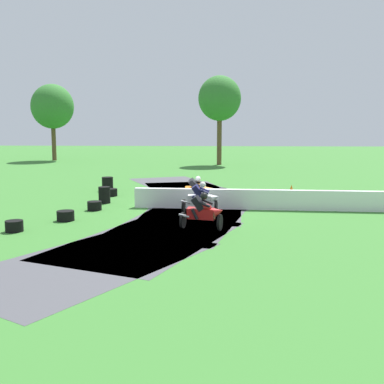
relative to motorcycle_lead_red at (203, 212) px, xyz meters
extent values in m
plane|color=#38752D|center=(-0.47, 4.42, -0.66)|extent=(120.00, 120.00, 0.00)
cube|color=#47474C|center=(-3.06, -4.24, -0.66)|extent=(7.39, 8.59, 0.01)
cube|color=#47474C|center=(-1.74, -1.50, -0.66)|extent=(6.61, 8.50, 0.01)
cube|color=#47474C|center=(-0.88, 1.41, -0.66)|extent=(5.65, 8.20, 0.01)
cube|color=#47474C|center=(-0.49, 4.42, -0.66)|extent=(4.55, 7.70, 0.01)
cube|color=#47474C|center=(-0.58, 7.45, -0.66)|extent=(4.99, 7.92, 0.01)
cube|color=#47474C|center=(-1.16, 10.44, -0.66)|extent=(6.04, 8.35, 0.01)
cube|color=#47474C|center=(-2.20, 13.29, -0.66)|extent=(6.93, 8.56, 0.01)
cube|color=white|center=(4.45, 4.18, -0.21)|extent=(15.43, 1.06, 0.90)
cylinder|color=black|center=(0.62, -0.10, -0.36)|extent=(0.25, 0.68, 0.67)
cylinder|color=black|center=(-0.74, 0.23, -0.36)|extent=(0.25, 0.68, 0.67)
cube|color=red|center=(-0.07, 0.03, -0.07)|extent=(1.05, 0.56, 0.43)
ellipsoid|color=red|center=(0.10, -0.05, 0.19)|extent=(0.50, 0.41, 0.27)
cone|color=red|center=(0.59, -0.15, 0.05)|extent=(0.46, 0.40, 0.44)
cylinder|color=#B2B2B7|center=(-0.68, 0.07, -0.16)|extent=(0.42, 0.19, 0.17)
cube|color=black|center=(-0.16, 0.00, 0.31)|extent=(0.56, 0.37, 0.60)
sphere|color=black|center=(0.04, -0.09, 0.59)|extent=(0.26, 0.26, 0.26)
cylinder|color=black|center=(0.15, 0.10, 0.36)|extent=(0.44, 0.18, 0.24)
cylinder|color=black|center=(0.07, -0.25, 0.32)|extent=(0.44, 0.18, 0.24)
cylinder|color=black|center=(-0.20, 0.24, -0.02)|extent=(0.30, 0.14, 0.42)
cylinder|color=black|center=(-0.29, -0.10, -0.07)|extent=(0.30, 0.14, 0.42)
cylinder|color=black|center=(0.47, 3.14, -0.36)|extent=(0.15, 0.67, 0.67)
cylinder|color=black|center=(-0.93, 3.27, -0.36)|extent=(0.15, 0.67, 0.67)
cube|color=silver|center=(-0.23, 3.17, -0.06)|extent=(1.02, 0.41, 0.43)
ellipsoid|color=silver|center=(-0.06, 3.12, 0.19)|extent=(0.47, 0.34, 0.27)
cone|color=silver|center=(0.44, 3.10, 0.05)|extent=(0.42, 0.38, 0.44)
cylinder|color=#B2B2B7|center=(-0.84, 3.11, -0.16)|extent=(0.42, 0.13, 0.17)
cube|color=#1E1E4C|center=(-0.32, 3.13, 0.31)|extent=(0.52, 0.35, 0.60)
sphere|color=white|center=(-0.10, 3.08, 0.59)|extent=(0.26, 0.26, 0.26)
cylinder|color=#1E1E4C|center=(-0.02, 3.28, 0.36)|extent=(0.43, 0.12, 0.24)
cylinder|color=#1E1E4C|center=(-0.05, 2.93, 0.32)|extent=(0.43, 0.12, 0.24)
cylinder|color=#1E1E4C|center=(-0.40, 3.36, -0.02)|extent=(0.28, 0.15, 0.42)
cylinder|color=#1E1E4C|center=(-0.43, 3.01, -0.07)|extent=(0.28, 0.15, 0.42)
cylinder|color=black|center=(0.16, 6.14, -0.38)|extent=(0.12, 0.77, 0.77)
cylinder|color=black|center=(-1.24, 6.20, -0.38)|extent=(0.12, 0.77, 0.77)
cube|color=orange|center=(-0.54, 6.07, -0.10)|extent=(1.02, 0.44, 0.47)
ellipsoid|color=orange|center=(-0.37, 5.97, 0.15)|extent=(0.45, 0.36, 0.32)
cone|color=orange|center=(0.13, 5.99, 0.02)|extent=(0.41, 0.45, 0.49)
cylinder|color=#B2B2B7|center=(-1.15, 6.01, -0.21)|extent=(0.41, 0.12, 0.18)
cube|color=#28282D|center=(-0.63, 5.94, 0.26)|extent=(0.51, 0.47, 0.63)
sphere|color=white|center=(-0.41, 5.83, 0.53)|extent=(0.26, 0.26, 0.26)
cylinder|color=#28282D|center=(-0.34, 6.09, 0.35)|extent=(0.43, 0.15, 0.25)
cylinder|color=#28282D|center=(-0.36, 5.75, 0.23)|extent=(0.43, 0.15, 0.25)
cylinder|color=#28282D|center=(-0.72, 6.24, -0.02)|extent=(0.28, 0.24, 0.42)
cylinder|color=#28282D|center=(-0.73, 5.90, -0.14)|extent=(0.28, 0.24, 0.42)
cylinder|color=black|center=(-6.72, -0.65, -0.56)|extent=(0.63, 0.63, 0.20)
cylinder|color=black|center=(-6.72, -0.65, -0.36)|extent=(0.63, 0.63, 0.20)
cylinder|color=black|center=(-5.50, 1.34, -0.56)|extent=(0.69, 0.69, 0.20)
cylinder|color=black|center=(-5.50, 1.34, -0.36)|extent=(0.69, 0.69, 0.20)
cylinder|color=black|center=(-4.94, 3.69, -0.56)|extent=(0.63, 0.63, 0.20)
cylinder|color=black|center=(-4.94, 3.69, -0.36)|extent=(0.63, 0.63, 0.20)
cylinder|color=black|center=(-4.94, 5.59, -0.56)|extent=(0.56, 0.56, 0.20)
cylinder|color=black|center=(-4.94, 5.59, -0.36)|extent=(0.56, 0.56, 0.20)
cylinder|color=black|center=(-4.94, 5.59, -0.16)|extent=(0.56, 0.56, 0.20)
cylinder|color=black|center=(-4.94, 5.59, 0.04)|extent=(0.56, 0.56, 0.20)
cylinder|color=black|center=(-5.08, 7.84, -0.56)|extent=(0.60, 0.60, 0.20)
cylinder|color=black|center=(-5.08, 7.84, -0.36)|extent=(0.60, 0.60, 0.20)
cylinder|color=black|center=(-5.75, 9.79, -0.56)|extent=(0.63, 0.63, 0.20)
cylinder|color=black|center=(-5.75, 9.79, -0.36)|extent=(0.63, 0.63, 0.20)
cylinder|color=black|center=(-5.75, 9.79, -0.16)|extent=(0.63, 0.63, 0.20)
cylinder|color=black|center=(-5.75, 9.79, 0.04)|extent=(0.63, 0.63, 0.20)
cone|color=orange|center=(4.66, 9.71, -0.44)|extent=(0.28, 0.28, 0.44)
cylinder|color=brown|center=(-16.46, 31.96, 1.20)|extent=(0.44, 0.44, 3.71)
ellipsoid|color=#33752D|center=(-16.46, 31.96, 4.89)|extent=(4.32, 4.32, 4.54)
cylinder|color=brown|center=(0.68, 27.61, 1.56)|extent=(0.44, 0.44, 4.44)
ellipsoid|color=#33752D|center=(0.68, 27.61, 5.45)|extent=(3.92, 3.92, 4.11)
camera|label=1|loc=(0.51, -17.01, 3.18)|focal=44.73mm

